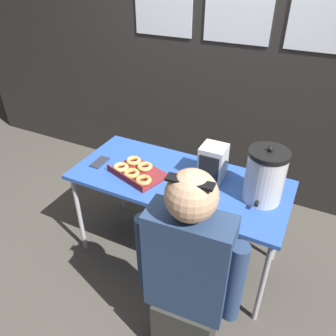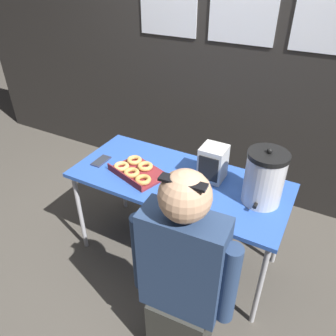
{
  "view_description": "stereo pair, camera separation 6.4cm",
  "coord_description": "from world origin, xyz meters",
  "px_view_note": "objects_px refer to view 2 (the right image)",
  "views": [
    {
      "loc": [
        0.73,
        -1.63,
        1.98
      ],
      "look_at": [
        -0.08,
        0.0,
        0.78
      ],
      "focal_mm": 35.0,
      "sensor_mm": 36.0,
      "label": 1
    },
    {
      "loc": [
        0.78,
        -1.6,
        1.98
      ],
      "look_at": [
        -0.08,
        0.0,
        0.78
      ],
      "focal_mm": 35.0,
      "sensor_mm": 36.0,
      "label": 2
    }
  ],
  "objects_px": {
    "space_heater": "(213,163)",
    "person_seated": "(182,280)",
    "coffee_urn": "(264,178)",
    "donut_box": "(136,171)",
    "cell_phone": "(101,161)"
  },
  "relations": [
    {
      "from": "space_heater",
      "to": "cell_phone",
      "type": "bearing_deg",
      "value": -166.31
    },
    {
      "from": "person_seated",
      "to": "cell_phone",
      "type": "bearing_deg",
      "value": -34.93
    },
    {
      "from": "cell_phone",
      "to": "space_heater",
      "type": "xyz_separation_m",
      "value": [
        0.78,
        0.19,
        0.11
      ]
    },
    {
      "from": "coffee_urn",
      "to": "space_heater",
      "type": "bearing_deg",
      "value": 166.72
    },
    {
      "from": "donut_box",
      "to": "cell_phone",
      "type": "distance_m",
      "value": 0.31
    },
    {
      "from": "coffee_urn",
      "to": "donut_box",
      "type": "bearing_deg",
      "value": -172.31
    },
    {
      "from": "coffee_urn",
      "to": "cell_phone",
      "type": "height_order",
      "value": "coffee_urn"
    },
    {
      "from": "space_heater",
      "to": "donut_box",
      "type": "bearing_deg",
      "value": -157.76
    },
    {
      "from": "cell_phone",
      "to": "person_seated",
      "type": "bearing_deg",
      "value": -32.12
    },
    {
      "from": "donut_box",
      "to": "cell_phone",
      "type": "xyz_separation_m",
      "value": [
        -0.31,
        0.0,
        -0.02
      ]
    },
    {
      "from": "donut_box",
      "to": "person_seated",
      "type": "xyz_separation_m",
      "value": [
        0.63,
        -0.56,
        -0.12
      ]
    },
    {
      "from": "coffee_urn",
      "to": "cell_phone",
      "type": "relative_size",
      "value": 2.39
    },
    {
      "from": "donut_box",
      "to": "space_heater",
      "type": "bearing_deg",
      "value": 40.14
    },
    {
      "from": "space_heater",
      "to": "person_seated",
      "type": "distance_m",
      "value": 0.8
    },
    {
      "from": "cell_phone",
      "to": "person_seated",
      "type": "distance_m",
      "value": 1.1
    }
  ]
}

